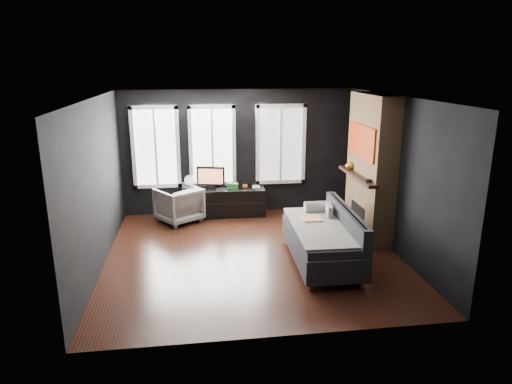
{
  "coord_description": "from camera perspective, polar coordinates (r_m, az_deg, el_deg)",
  "views": [
    {
      "loc": [
        -0.96,
        -7.3,
        3.21
      ],
      "look_at": [
        0.1,
        0.3,
        1.05
      ],
      "focal_mm": 32.0,
      "sensor_mm": 36.0,
      "label": 1
    }
  ],
  "objects": [
    {
      "name": "stripe_pillow",
      "position": [
        8.1,
        9.09,
        -2.77
      ],
      "size": [
        0.13,
        0.35,
        0.34
      ],
      "primitive_type": "cube",
      "rotation": [
        0.0,
        0.0,
        -0.13
      ],
      "color": "gray",
      "rests_on": "sofa"
    },
    {
      "name": "desk_fan",
      "position": [
        9.87,
        -8.25,
        1.27
      ],
      "size": [
        0.31,
        0.31,
        0.34
      ],
      "primitive_type": null,
      "rotation": [
        0.0,
        0.0,
        -0.35
      ],
      "color": "#A0A0A0",
      "rests_on": "media_console"
    },
    {
      "name": "fireplace",
      "position": [
        8.75,
        14.17,
        2.96
      ],
      "size": [
        0.7,
        1.62,
        2.7
      ],
      "primitive_type": null,
      "color": "#93724C",
      "rests_on": "floor"
    },
    {
      "name": "wall_left",
      "position": [
        7.69,
        -19.24,
        0.82
      ],
      "size": [
        0.02,
        5.0,
        2.7
      ],
      "primitive_type": "cube",
      "color": "black",
      "rests_on": "ground"
    },
    {
      "name": "wall_back",
      "position": [
        10.02,
        -2.31,
        5.02
      ],
      "size": [
        5.0,
        0.02,
        2.7
      ],
      "primitive_type": "cube",
      "color": "black",
      "rests_on": "ground"
    },
    {
      "name": "mantel_vase",
      "position": [
        9.08,
        11.64,
        3.35
      ],
      "size": [
        0.21,
        0.21,
        0.17
      ],
      "primitive_type": "imported",
      "rotation": [
        0.0,
        0.0,
        0.21
      ],
      "color": "gold",
      "rests_on": "fireplace"
    },
    {
      "name": "mug",
      "position": [
        9.88,
        -1.39,
        0.77
      ],
      "size": [
        0.12,
        0.11,
        0.11
      ],
      "primitive_type": "imported",
      "rotation": [
        0.0,
        0.0,
        -0.19
      ],
      "color": "orange",
      "rests_on": "media_console"
    },
    {
      "name": "book",
      "position": [
        9.96,
        -0.47,
        1.25
      ],
      "size": [
        0.17,
        0.04,
        0.23
      ],
      "primitive_type": "imported",
      "rotation": [
        0.0,
        0.0,
        -0.15
      ],
      "color": "#ACA58B",
      "rests_on": "media_console"
    },
    {
      "name": "ceiling",
      "position": [
        7.38,
        -0.46,
        11.76
      ],
      "size": [
        5.0,
        5.0,
        0.0
      ],
      "primitive_type": "plane",
      "color": "white",
      "rests_on": "ground"
    },
    {
      "name": "floor",
      "position": [
        8.03,
        -0.42,
        -7.83
      ],
      "size": [
        5.0,
        5.0,
        0.0
      ],
      "primitive_type": "plane",
      "color": "black",
      "rests_on": "ground"
    },
    {
      "name": "sofa",
      "position": [
        7.67,
        8.22,
        -5.43
      ],
      "size": [
        1.15,
        2.19,
        0.93
      ],
      "primitive_type": null,
      "rotation": [
        0.0,
        0.0,
        -0.03
      ],
      "color": "black",
      "rests_on": "floor"
    },
    {
      "name": "media_console",
      "position": [
        9.99,
        -4.02,
        -1.23
      ],
      "size": [
        1.78,
        0.61,
        0.61
      ],
      "primitive_type": null,
      "rotation": [
        0.0,
        0.0,
        -0.03
      ],
      "color": "black",
      "rests_on": "floor"
    },
    {
      "name": "wall_right",
      "position": [
        8.29,
        16.97,
        2.06
      ],
      "size": [
        0.02,
        5.0,
        2.7
      ],
      "primitive_type": "cube",
      "color": "black",
      "rests_on": "ground"
    },
    {
      "name": "monitor",
      "position": [
        9.87,
        -5.68,
        1.99
      ],
      "size": [
        0.63,
        0.25,
        0.55
      ],
      "primitive_type": null,
      "rotation": [
        0.0,
        0.0,
        -0.2
      ],
      "color": "black",
      "rests_on": "media_console"
    },
    {
      "name": "armchair",
      "position": [
        9.67,
        -9.63,
        -1.34
      ],
      "size": [
        1.07,
        1.06,
        0.82
      ],
      "primitive_type": "imported",
      "rotation": [
        0.0,
        0.0,
        -2.55
      ],
      "color": "white",
      "rests_on": "floor"
    },
    {
      "name": "mantel_clock",
      "position": [
        8.18,
        13.91,
        1.39
      ],
      "size": [
        0.14,
        0.14,
        0.04
      ],
      "primitive_type": "cylinder",
      "rotation": [
        0.0,
        0.0,
        0.1
      ],
      "color": "black",
      "rests_on": "fireplace"
    },
    {
      "name": "windows",
      "position": [
        9.81,
        -5.02,
        10.81
      ],
      "size": [
        4.0,
        0.16,
        1.76
      ],
      "primitive_type": null,
      "color": "white",
      "rests_on": "wall_back"
    },
    {
      "name": "storage_box",
      "position": [
        9.87,
        -2.95,
        0.78
      ],
      "size": [
        0.25,
        0.18,
        0.13
      ],
      "primitive_type": "cube",
      "rotation": [
        0.0,
        0.0,
        -0.17
      ],
      "color": "#2B7931",
      "rests_on": "media_console"
    }
  ]
}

